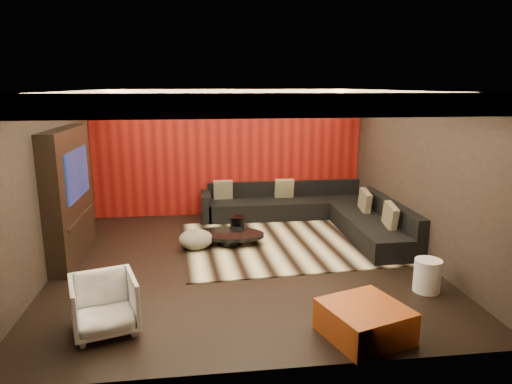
{
  "coord_description": "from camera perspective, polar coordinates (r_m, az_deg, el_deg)",
  "views": [
    {
      "loc": [
        -0.69,
        -7.13,
        2.87
      ],
      "look_at": [
        0.3,
        0.6,
        1.05
      ],
      "focal_mm": 32.0,
      "sensor_mm": 36.0,
      "label": 1
    }
  ],
  "objects": [
    {
      "name": "cove_front",
      "position": [
        4.83,
        0.94,
        9.92
      ],
      "size": [
        4.8,
        0.08,
        0.04
      ],
      "primitive_type": "cube",
      "color": "#FFD899",
      "rests_on": "ground"
    },
    {
      "name": "tv_shelf",
      "position": [
        8.28,
        -21.03,
        -2.96
      ],
      "size": [
        0.04,
        1.6,
        0.04
      ],
      "primitive_type": "cube",
      "color": "black",
      "rests_on": "ground"
    },
    {
      "name": "cove_right",
      "position": [
        7.76,
        16.14,
        10.64
      ],
      "size": [
        0.08,
        4.8,
        0.04
      ],
      "primitive_type": "cube",
      "color": "#FFD899",
      "rests_on": "ground"
    },
    {
      "name": "tv_screen",
      "position": [
        8.11,
        -21.46,
        2.14
      ],
      "size": [
        0.04,
        1.3,
        0.8
      ],
      "primitive_type": "cube",
      "color": "black",
      "rests_on": "ground"
    },
    {
      "name": "drum_stool",
      "position": [
        8.98,
        -2.34,
        -4.19
      ],
      "size": [
        0.36,
        0.36,
        0.35
      ],
      "primitive_type": "cylinder",
      "rotation": [
        0.0,
        0.0,
        0.24
      ],
      "color": "black",
      "rests_on": "rug"
    },
    {
      "name": "armchair",
      "position": [
        5.85,
        -18.45,
        -13.2
      ],
      "size": [
        0.92,
        0.93,
        0.68
      ],
      "primitive_type": "imported",
      "rotation": [
        0.0,
        0.0,
        0.3
      ],
      "color": "silver",
      "rests_on": "floor"
    },
    {
      "name": "sectional_sofa",
      "position": [
        9.68,
        7.5,
        -2.6
      ],
      "size": [
        3.65,
        3.5,
        0.75
      ],
      "color": "black",
      "rests_on": "floor"
    },
    {
      "name": "ceiling",
      "position": [
        7.16,
        -1.82,
        12.66
      ],
      "size": [
        6.0,
        6.0,
        0.02
      ],
      "primitive_type": "cube",
      "color": "silver",
      "rests_on": "ground"
    },
    {
      "name": "cove_back",
      "position": [
        9.52,
        -3.2,
        11.5
      ],
      "size": [
        4.8,
        0.08,
        0.04
      ],
      "primitive_type": "cube",
      "color": "#FFD899",
      "rests_on": "ground"
    },
    {
      "name": "rug",
      "position": [
        8.62,
        4.29,
        -6.27
      ],
      "size": [
        4.19,
        3.25,
        0.02
      ],
      "primitive_type": "cube",
      "rotation": [
        0.0,
        0.0,
        0.07
      ],
      "color": "beige",
      "rests_on": "floor"
    },
    {
      "name": "tv_surround",
      "position": [
        8.22,
        -22.34,
        -0.3
      ],
      "size": [
        0.3,
        2.0,
        2.2
      ],
      "primitive_type": "cube",
      "color": "black",
      "rests_on": "ground"
    },
    {
      "name": "soffit_left",
      "position": [
        7.41,
        -23.46,
        10.69
      ],
      "size": [
        0.6,
        4.8,
        0.22
      ],
      "primitive_type": "cube",
      "color": "silver",
      "rests_on": "ground"
    },
    {
      "name": "soffit_right",
      "position": [
        7.9,
        18.49,
        11.18
      ],
      "size": [
        0.6,
        4.8,
        0.22
      ],
      "primitive_type": "cube",
      "color": "silver",
      "rests_on": "ground"
    },
    {
      "name": "soffit_back",
      "position": [
        9.86,
        -3.36,
        12.08
      ],
      "size": [
        6.0,
        0.6,
        0.22
      ],
      "primitive_type": "cube",
      "color": "silver",
      "rests_on": "ground"
    },
    {
      "name": "white_side_table",
      "position": [
        7.03,
        20.63,
        -9.75
      ],
      "size": [
        0.5,
        0.5,
        0.47
      ],
      "primitive_type": "cylinder",
      "rotation": [
        0.0,
        0.0,
        -0.42
      ],
      "color": "white",
      "rests_on": "floor"
    },
    {
      "name": "soffit_front",
      "position": [
        4.49,
        1.58,
        10.83
      ],
      "size": [
        6.0,
        0.6,
        0.22
      ],
      "primitive_type": "cube",
      "color": "silver",
      "rests_on": "ground"
    },
    {
      "name": "coffee_table",
      "position": [
        8.47,
        -3.33,
        -5.78
      ],
      "size": [
        1.53,
        1.53,
        0.21
      ],
      "primitive_type": "cylinder",
      "rotation": [
        0.0,
        0.0,
        -0.23
      ],
      "color": "black",
      "rests_on": "rug"
    },
    {
      "name": "striped_pouf",
      "position": [
        8.28,
        -7.53,
        -5.87
      ],
      "size": [
        0.74,
        0.74,
        0.34
      ],
      "primitive_type": "ellipsoid",
      "rotation": [
        0.0,
        0.0,
        0.24
      ],
      "color": "beige",
      "rests_on": "rug"
    },
    {
      "name": "floor",
      "position": [
        7.72,
        -1.66,
        -8.76
      ],
      "size": [
        6.0,
        6.0,
        0.02
      ],
      "primitive_type": "cube",
      "color": "black",
      "rests_on": "ground"
    },
    {
      "name": "cove_left",
      "position": [
        7.33,
        -20.81,
        10.19
      ],
      "size": [
        0.08,
        4.8,
        0.04
      ],
      "primitive_type": "cube",
      "color": "#FFD899",
      "rests_on": "ground"
    },
    {
      "name": "red_feature_wall",
      "position": [
        10.23,
        -3.36,
        4.86
      ],
      "size": [
        5.98,
        0.05,
        2.78
      ],
      "primitive_type": "cube",
      "color": "#6B0C0A",
      "rests_on": "ground"
    },
    {
      "name": "orange_ottoman",
      "position": [
        5.67,
        13.42,
        -15.44
      ],
      "size": [
        1.1,
        1.1,
        0.39
      ],
      "primitive_type": "cube",
      "rotation": [
        0.0,
        0.0,
        0.32
      ],
      "color": "#AB3616",
      "rests_on": "floor"
    },
    {
      "name": "wall_left",
      "position": [
        7.64,
        -24.82,
        0.82
      ],
      "size": [
        0.02,
        6.0,
        2.8
      ],
      "primitive_type": "cube",
      "color": "black",
      "rests_on": "ground"
    },
    {
      "name": "throw_pillows",
      "position": [
        9.45,
        6.78,
        -0.72
      ],
      "size": [
        3.09,
        2.83,
        0.5
      ],
      "color": "beige",
      "rests_on": "sectional_sofa"
    },
    {
      "name": "wall_back",
      "position": [
        10.27,
        -3.38,
        4.9
      ],
      "size": [
        6.0,
        0.02,
        2.8
      ],
      "primitive_type": "cube",
      "color": "black",
      "rests_on": "ground"
    },
    {
      "name": "wall_right",
      "position": [
        8.17,
        19.8,
        1.99
      ],
      "size": [
        0.02,
        6.0,
        2.8
      ],
      "primitive_type": "cube",
      "color": "black",
      "rests_on": "ground"
    }
  ]
}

